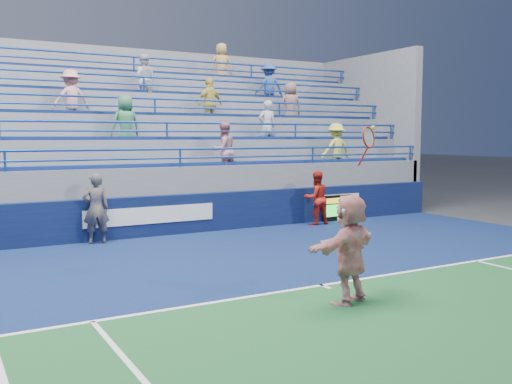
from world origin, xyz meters
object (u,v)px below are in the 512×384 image
line_judge (96,209)px  serve_speed_board (337,208)px  tennis_player (350,248)px  ball_girl (316,198)px

line_judge → serve_speed_board: bearing=-173.1°
tennis_player → ball_girl: (4.35, 7.00, -0.07)m
line_judge → ball_girl: size_ratio=1.09×
line_judge → ball_girl: 6.63m
tennis_player → ball_girl: tennis_player is taller
serve_speed_board → ball_girl: 1.22m
serve_speed_board → line_judge: bearing=-178.7°
tennis_player → ball_girl: 8.24m
serve_speed_board → ball_girl: ball_girl is taller
tennis_player → line_judge: 7.54m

